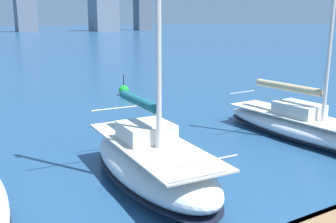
# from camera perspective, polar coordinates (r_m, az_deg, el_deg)

# --- Properties ---
(sailboat_tan) EXTENTS (2.65, 9.28, 10.95)m
(sailboat_tan) POSITION_cam_1_polar(r_m,az_deg,el_deg) (18.10, 19.53, -2.01)
(sailboat_tan) COLOR white
(sailboat_tan) RESTS_ON ground
(sailboat_teal) EXTENTS (3.03, 7.20, 11.61)m
(sailboat_teal) POSITION_cam_1_polar(r_m,az_deg,el_deg) (12.62, -2.40, -7.04)
(sailboat_teal) COLOR silver
(sailboat_teal) RESTS_ON ground
(channel_buoy) EXTENTS (0.70, 0.70, 1.40)m
(channel_buoy) POSITION_cam_1_polar(r_m,az_deg,el_deg) (27.22, -6.43, 3.10)
(channel_buoy) COLOR green
(channel_buoy) RESTS_ON ground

